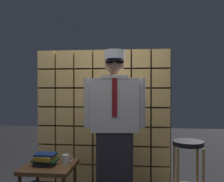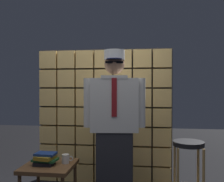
{
  "view_description": "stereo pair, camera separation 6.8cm",
  "coord_description": "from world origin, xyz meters",
  "views": [
    {
      "loc": [
        0.48,
        -2.24,
        1.33
      ],
      "look_at": [
        0.2,
        0.57,
        1.29
      ],
      "focal_mm": 39.93,
      "sensor_mm": 36.0,
      "label": 1
    },
    {
      "loc": [
        0.55,
        -2.23,
        1.33
      ],
      "look_at": [
        0.2,
        0.57,
        1.29
      ],
      "focal_mm": 39.93,
      "sensor_mm": 36.0,
      "label": 2
    }
  ],
  "objects": [
    {
      "name": "glass_block_wall",
      "position": [
        -0.0,
        1.21,
        0.92
      ],
      "size": [
        1.89,
        0.1,
        1.89
      ],
      "color": "#F2C672",
      "rests_on": "ground"
    },
    {
      "name": "coffee_mug",
      "position": [
        -0.28,
        0.35,
        0.56
      ],
      "size": [
        0.13,
        0.08,
        0.09
      ],
      "color": "silver",
      "rests_on": "side_table"
    },
    {
      "name": "book_stack",
      "position": [
        -0.48,
        0.27,
        0.58
      ],
      "size": [
        0.26,
        0.22,
        0.13
      ],
      "color": "black",
      "rests_on": "side_table"
    },
    {
      "name": "bar_stool",
      "position": [
        1.05,
        0.6,
        0.55
      ],
      "size": [
        0.34,
        0.34,
        0.73
      ],
      "color": "black",
      "rests_on": "ground"
    },
    {
      "name": "side_table",
      "position": [
        -0.44,
        0.29,
        0.45
      ],
      "size": [
        0.52,
        0.52,
        0.52
      ],
      "color": "brown",
      "rests_on": "ground"
    },
    {
      "name": "standing_person",
      "position": [
        0.23,
        0.53,
        0.91
      ],
      "size": [
        0.7,
        0.32,
        1.75
      ],
      "rotation": [
        0.0,
        0.0,
        0.1
      ],
      "color": "#28282D",
      "rests_on": "ground"
    }
  ]
}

